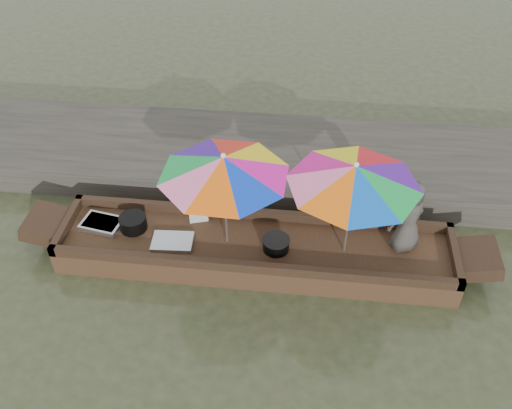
# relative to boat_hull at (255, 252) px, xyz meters

# --- Properties ---
(water) EXTENTS (80.00, 80.00, 0.00)m
(water) POSITION_rel_boat_hull_xyz_m (0.00, 0.00, -0.17)
(water) COLOR #2E361E
(water) RESTS_ON ground
(dock) EXTENTS (22.00, 2.20, 0.50)m
(dock) POSITION_rel_boat_hull_xyz_m (0.00, 2.20, 0.08)
(dock) COLOR #2D2B26
(dock) RESTS_ON ground
(boat_hull) EXTENTS (5.72, 1.20, 0.35)m
(boat_hull) POSITION_rel_boat_hull_xyz_m (0.00, 0.00, 0.00)
(boat_hull) COLOR black
(boat_hull) RESTS_ON water
(cooking_pot) EXTENTS (0.40, 0.40, 0.21)m
(cooking_pot) POSITION_rel_boat_hull_xyz_m (-1.83, 0.11, 0.28)
(cooking_pot) COLOR black
(cooking_pot) RESTS_ON boat_hull
(tray_crayfish) EXTENTS (0.65, 0.50, 0.09)m
(tray_crayfish) POSITION_rel_boat_hull_xyz_m (-2.31, 0.10, 0.22)
(tray_crayfish) COLOR silver
(tray_crayfish) RESTS_ON boat_hull
(tray_scallop) EXTENTS (0.61, 0.44, 0.06)m
(tray_scallop) POSITION_rel_boat_hull_xyz_m (-1.19, -0.14, 0.21)
(tray_scallop) COLOR silver
(tray_scallop) RESTS_ON boat_hull
(charcoal_grill) EXTENTS (0.37, 0.37, 0.18)m
(charcoal_grill) POSITION_rel_boat_hull_xyz_m (0.31, -0.09, 0.26)
(charcoal_grill) COLOR black
(charcoal_grill) RESTS_ON boat_hull
(supply_bag) EXTENTS (0.33, 0.29, 0.26)m
(supply_bag) POSITION_rel_boat_hull_xyz_m (-0.92, 0.45, 0.30)
(supply_bag) COLOR silver
(supply_bag) RESTS_ON boat_hull
(vendor) EXTENTS (0.68, 0.63, 1.16)m
(vendor) POSITION_rel_boat_hull_xyz_m (2.10, 0.18, 0.75)
(vendor) COLOR #3E3A35
(vendor) RESTS_ON boat_hull
(umbrella_bow) EXTENTS (2.36, 2.36, 1.55)m
(umbrella_bow) POSITION_rel_boat_hull_xyz_m (-0.41, 0.00, 0.95)
(umbrella_bow) COLOR #E514A3
(umbrella_bow) RESTS_ON boat_hull
(umbrella_stern) EXTENTS (1.95, 1.95, 1.55)m
(umbrella_stern) POSITION_rel_boat_hull_xyz_m (1.28, 0.00, 0.95)
(umbrella_stern) COLOR #5114A5
(umbrella_stern) RESTS_ON boat_hull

